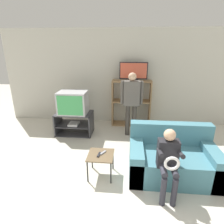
# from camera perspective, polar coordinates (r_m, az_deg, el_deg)

# --- Properties ---
(wall_back) EXTENTS (6.40, 0.06, 2.60)m
(wall_back) POSITION_cam_1_polar(r_m,az_deg,el_deg) (5.35, 1.34, 10.43)
(wall_back) COLOR beige
(wall_back) RESTS_ON ground_plane
(tv_stand) EXTENTS (0.91, 0.56, 0.55)m
(tv_stand) POSITION_cam_1_polar(r_m,az_deg,el_deg) (4.89, -11.33, -3.39)
(tv_stand) COLOR #38383D
(tv_stand) RESTS_ON ground_plane
(television_main) EXTENTS (0.69, 0.54, 0.55)m
(television_main) POSITION_cam_1_polar(r_m,az_deg,el_deg) (4.71, -11.77, 2.85)
(television_main) COLOR #B2B2B7
(television_main) RESTS_ON tv_stand
(media_shelf) EXTENTS (1.06, 0.36, 1.27)m
(media_shelf) POSITION_cam_1_polar(r_m,az_deg,el_deg) (5.23, 5.82, 2.81)
(media_shelf) COLOR #9E7A51
(media_shelf) RESTS_ON ground_plane
(television_flat) EXTENTS (0.74, 0.20, 0.48)m
(television_flat) POSITION_cam_1_polar(r_m,az_deg,el_deg) (5.06, 6.55, 12.06)
(television_flat) COLOR black
(television_flat) RESTS_ON media_shelf
(snack_table) EXTENTS (0.43, 0.43, 0.41)m
(snack_table) POSITION_cam_1_polar(r_m,az_deg,el_deg) (3.27, -3.46, -13.60)
(snack_table) COLOR brown
(snack_table) RESTS_ON ground_plane
(remote_control_black) EXTENTS (0.06, 0.15, 0.02)m
(remote_control_black) POSITION_cam_1_polar(r_m,az_deg,el_deg) (3.22, -4.00, -12.82)
(remote_control_black) COLOR #232328
(remote_control_black) RESTS_ON snack_table
(remote_control_white) EXTENTS (0.11, 0.14, 0.02)m
(remote_control_white) POSITION_cam_1_polar(r_m,az_deg,el_deg) (3.27, -2.79, -12.30)
(remote_control_white) COLOR gray
(remote_control_white) RESTS_ON snack_table
(couch) EXTENTS (1.45, 0.90, 0.84)m
(couch) POSITION_cam_1_polar(r_m,az_deg,el_deg) (3.50, 17.71, -13.46)
(couch) COLOR teal
(couch) RESTS_ON ground_plane
(person_standing_adult) EXTENTS (0.53, 0.20, 1.57)m
(person_standing_adult) POSITION_cam_1_polar(r_m,az_deg,el_deg) (4.50, 5.99, 4.04)
(person_standing_adult) COLOR #3D3833
(person_standing_adult) RESTS_ON ground_plane
(person_seated_child) EXTENTS (0.33, 0.43, 1.04)m
(person_seated_child) POSITION_cam_1_polar(r_m,az_deg,el_deg) (2.87, 16.82, -13.46)
(person_seated_child) COLOR #2D2D38
(person_seated_child) RESTS_ON ground_plane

